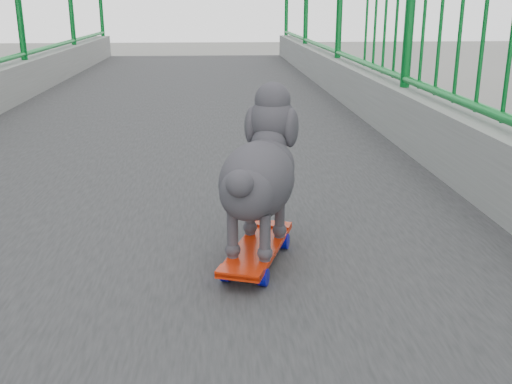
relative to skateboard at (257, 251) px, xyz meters
The scene contains 2 objects.
skateboard is the anchor object (origin of this frame).
poodle 0.25m from the skateboard, 71.05° to the left, with size 0.32×0.50×0.44m.
Camera 1 is at (0.26, 2.48, 7.78)m, focal length 42.00 mm.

